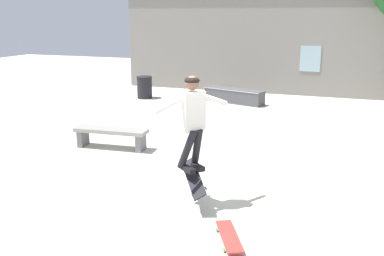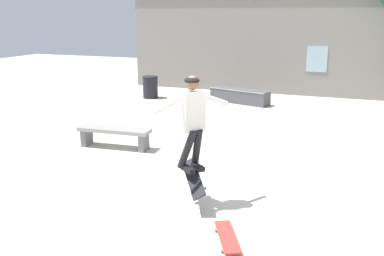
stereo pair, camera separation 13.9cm
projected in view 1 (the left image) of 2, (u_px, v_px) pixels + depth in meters
name	position (u px, v px, depth m)	size (l,w,h in m)	color
ground_plane	(189.00, 198.00, 6.84)	(40.00, 40.00, 0.00)	beige
building_backdrop	(283.00, 38.00, 15.37)	(12.81, 0.52, 5.18)	gray
park_bench	(111.00, 134.00, 9.28)	(1.64, 0.53, 0.45)	gray
skate_ledge	(234.00, 96.00, 14.15)	(2.10, 1.05, 0.46)	#4C4C51
trash_bin	(145.00, 87.00, 14.90)	(0.56, 0.56, 0.77)	black
skater	(192.00, 115.00, 6.24)	(0.84, 1.02, 1.43)	silver
skateboard_flipping	(194.00, 178.00, 6.43)	(0.62, 0.76, 0.41)	black
skateboard_resting	(229.00, 236.00, 5.51)	(0.57, 0.85, 0.08)	red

